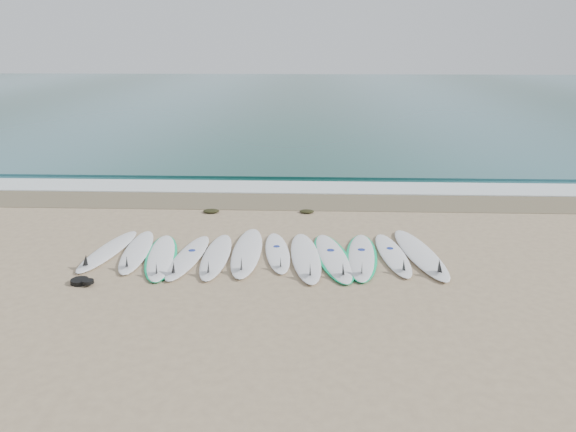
{
  "coord_description": "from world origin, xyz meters",
  "views": [
    {
      "loc": [
        0.97,
        -10.57,
        4.24
      ],
      "look_at": [
        0.48,
        1.51,
        0.4
      ],
      "focal_mm": 35.0,
      "sensor_mm": 36.0,
      "label": 1
    }
  ],
  "objects_px": {
    "surfboard_11": "(421,254)",
    "leash_coil": "(82,281)",
    "surfboard_0": "(107,251)",
    "surfboard_6": "(278,253)"
  },
  "relations": [
    {
      "from": "surfboard_0",
      "to": "surfboard_11",
      "type": "height_order",
      "value": "surfboard_11"
    },
    {
      "from": "surfboard_6",
      "to": "surfboard_0",
      "type": "bearing_deg",
      "value": 173.66
    },
    {
      "from": "surfboard_6",
      "to": "leash_coil",
      "type": "relative_size",
      "value": 5.16
    },
    {
      "from": "surfboard_6",
      "to": "leash_coil",
      "type": "xyz_separation_m",
      "value": [
        -3.46,
        -1.56,
        -0.0
      ]
    },
    {
      "from": "surfboard_6",
      "to": "surfboard_11",
      "type": "xyz_separation_m",
      "value": [
        2.92,
        -0.01,
        0.01
      ]
    },
    {
      "from": "surfboard_6",
      "to": "leash_coil",
      "type": "height_order",
      "value": "surfboard_6"
    },
    {
      "from": "surfboard_0",
      "to": "surfboard_6",
      "type": "relative_size",
      "value": 1.06
    },
    {
      "from": "surfboard_0",
      "to": "surfboard_6",
      "type": "distance_m",
      "value": 3.52
    },
    {
      "from": "surfboard_0",
      "to": "surfboard_11",
      "type": "distance_m",
      "value": 6.44
    },
    {
      "from": "surfboard_11",
      "to": "leash_coil",
      "type": "xyz_separation_m",
      "value": [
        -6.38,
        -1.55,
        -0.02
      ]
    }
  ]
}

